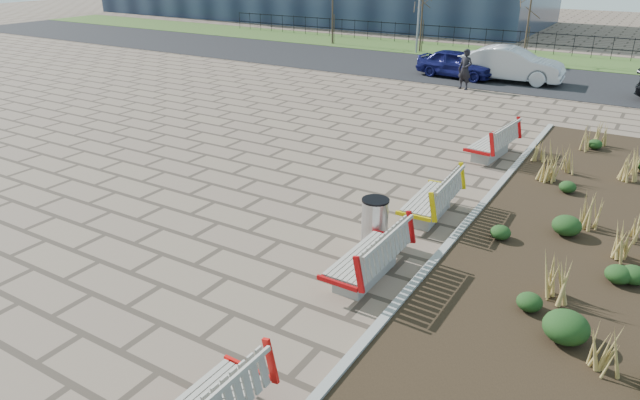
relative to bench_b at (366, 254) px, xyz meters
The scene contains 16 objects.
ground 3.72m from the bench_b, 144.42° to the right, with size 120.00×120.00×0.00m, color brown.
planting_bed 4.35m from the bench_b, 41.29° to the left, with size 4.50×18.00×0.10m, color black.
planting_curb 3.03m from the bench_b, 72.13° to the left, with size 0.16×18.00×0.15m, color gray.
grass_verge_far 26.03m from the bench_b, 96.62° to the left, with size 80.00×5.00×0.04m, color #33511E.
road 20.09m from the bench_b, 98.59° to the left, with size 80.00×7.00×0.02m, color black.
bench_b is the anchor object (origin of this frame).
bench_c 3.10m from the bench_b, 90.00° to the left, with size 0.90×2.10×1.00m, color #DEC00B, non-canonical shape.
bench_d 7.87m from the bench_b, 90.00° to the left, with size 0.90×2.10×1.00m, color #BA0C0E, non-canonical shape.
litter_bin 1.36m from the bench_b, 109.84° to the left, with size 0.54×0.54×0.97m, color #B2B2B7.
pedestrian 16.48m from the bench_b, 102.45° to the left, with size 0.62×0.41×1.71m, color black.
car_blue 18.89m from the bench_b, 104.32° to the left, with size 1.50×3.73×1.27m, color #11134C.
car_silver 18.85m from the bench_b, 96.96° to the left, with size 1.62×4.64×1.53m, color #AEB0B6.
tree_a 28.64m from the bench_b, 121.63° to the left, with size 1.40×1.40×4.00m, color #4C3D2D, non-canonical shape.
tree_b 26.01m from the bench_b, 110.28° to the left, with size 1.40×1.40×4.00m, color #4C3D2D, non-canonical shape.
tree_c 24.59m from the bench_b, 97.02° to the left, with size 1.40×1.40×4.00m, color #4C3D2D, non-canonical shape.
railing_fence 27.52m from the bench_b, 96.26° to the left, with size 44.00×0.10×1.20m, color black, non-canonical shape.
Camera 1 is at (7.02, -5.98, 5.52)m, focal length 32.00 mm.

